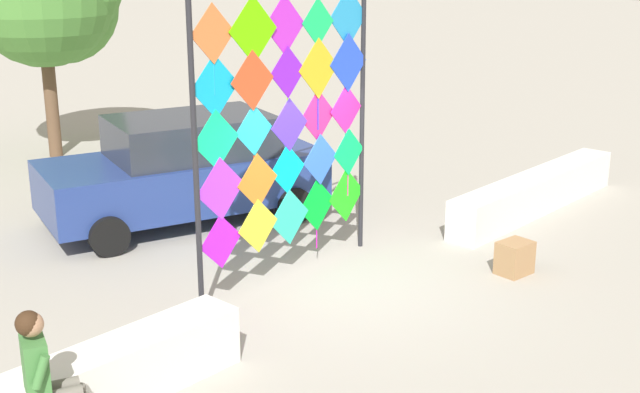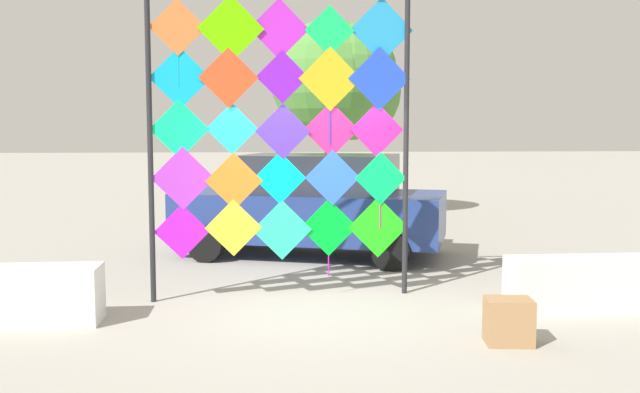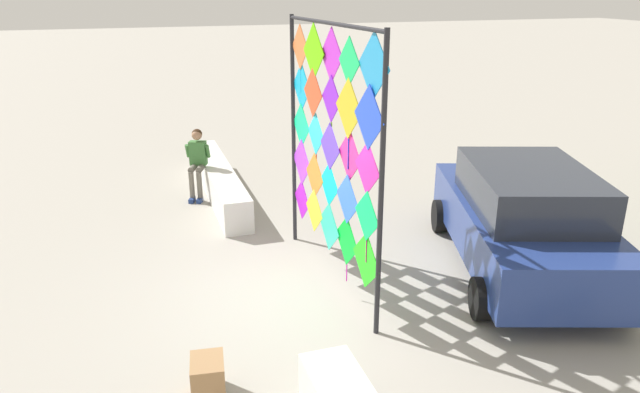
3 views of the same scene
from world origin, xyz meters
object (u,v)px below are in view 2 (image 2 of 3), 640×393
parked_car (313,205)px  cardboard_box_large (509,321)px  tree_broadleaf (341,81)px  kite_display_rack (282,124)px

parked_car → cardboard_box_large: (1.61, -5.29, -0.66)m
tree_broadleaf → parked_car: bearing=-101.5°
tree_broadleaf → kite_display_rack: bearing=-101.6°
kite_display_rack → cardboard_box_large: size_ratio=8.38×
parked_car → cardboard_box_large: 5.57m
parked_car → cardboard_box_large: bearing=-73.0°
kite_display_rack → cardboard_box_large: kite_display_rack is taller
kite_display_rack → parked_car: size_ratio=0.80×
cardboard_box_large → kite_display_rack: bearing=135.2°
kite_display_rack → parked_car: (0.64, 3.05, -1.39)m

